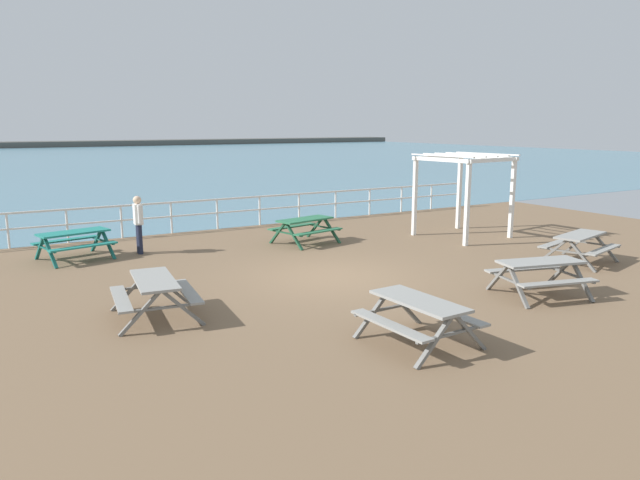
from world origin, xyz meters
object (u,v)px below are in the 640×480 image
lattice_pergola (464,176)px  picnic_table_near_left (540,269)px  picnic_table_far_left (74,238)px  picnic_table_far_right (419,311)px  visitor (138,221)px  picnic_table_seaward (580,241)px  picnic_table_near_right (155,288)px  picnic_table_mid_centre (305,225)px

lattice_pergola → picnic_table_near_left: bearing=-125.9°
picnic_table_near_left → picnic_table_far_left: size_ratio=1.01×
picnic_table_near_left → picnic_table_far_right: size_ratio=1.14×
visitor → picnic_table_seaward: bearing=-32.6°
picnic_table_near_right → picnic_table_far_left: bearing=11.9°
picnic_table_near_left → picnic_table_far_left: 11.98m
picnic_table_mid_centre → picnic_table_far_right: 8.86m
picnic_table_near_left → picnic_table_seaward: size_ratio=1.00×
picnic_table_mid_centre → picnic_table_far_left: 6.65m
picnic_table_near_left → visitor: visitor is taller
picnic_table_seaward → visitor: bearing=129.8°
picnic_table_seaward → visitor: size_ratio=1.27×
picnic_table_near_right → picnic_table_far_left: size_ratio=0.94×
picnic_table_far_right → picnic_table_seaward: same height
picnic_table_far_right → lattice_pergola: size_ratio=0.67×
picnic_table_mid_centre → picnic_table_near_right: bearing=-153.3°
picnic_table_far_left → picnic_table_far_right: bearing=-81.0°
picnic_table_mid_centre → picnic_table_far_left: (-6.52, 1.26, 0.00)m
picnic_table_mid_centre → lattice_pergola: lattice_pergola is taller
picnic_table_near_right → lattice_pergola: bearing=-66.7°
picnic_table_seaward → lattice_pergola: 4.63m
picnic_table_mid_centre → picnic_table_far_right: bearing=-119.3°
picnic_table_near_right → visitor: (1.18, 5.97, 0.36)m
picnic_table_near_left → lattice_pergola: size_ratio=0.76×
picnic_table_mid_centre → lattice_pergola: 5.45m
picnic_table_far_left → visitor: size_ratio=1.26×
picnic_table_near_left → visitor: bearing=140.8°
picnic_table_near_left → picnic_table_far_right: bearing=-153.1°
lattice_pergola → visitor: bearing=158.8°
picnic_table_mid_centre → picnic_table_far_right: size_ratio=1.12×
picnic_table_near_left → visitor: 10.77m
picnic_table_mid_centre → lattice_pergola: (5.01, -1.62, 1.41)m
visitor → lattice_pergola: (9.82, -2.73, 1.05)m
picnic_table_far_left → picnic_table_seaward: size_ratio=0.99×
visitor → lattice_pergola: size_ratio=0.60×
picnic_table_far_left → picnic_table_seaward: bearing=-45.4°
visitor → picnic_table_near_right: bearing=-97.8°
picnic_table_mid_centre → picnic_table_far_right: same height
picnic_table_far_left → picnic_table_near_right: bearing=-98.1°
picnic_table_near_left → picnic_table_far_right: 4.19m
picnic_table_near_left → picnic_table_far_left: same height
picnic_table_far_left → picnic_table_far_right: size_ratio=1.12×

